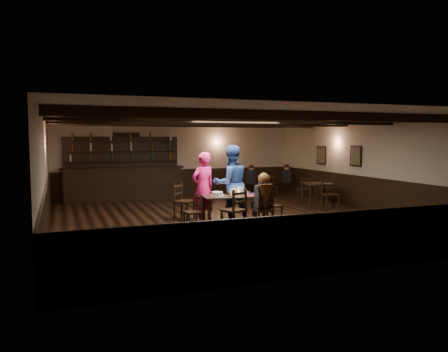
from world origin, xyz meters
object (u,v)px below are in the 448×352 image
object	(u,v)px
chair_near_right	(264,207)
man_blue	(231,184)
bar_counter	(123,179)
dining_table	(234,199)
chair_near_left	(236,207)
cake	(217,194)
woman_pink	(203,188)

from	to	relation	value
chair_near_right	man_blue	distance (m)	1.28
chair_near_right	man_blue	xyz separation A→B (m)	(-0.41, 1.12, 0.46)
chair_near_right	bar_counter	xyz separation A→B (m)	(-2.41, 6.25, 0.20)
dining_table	bar_counter	bearing A→B (deg)	108.80
chair_near_left	cake	bearing A→B (deg)	102.63
dining_table	woman_pink	distance (m)	0.87
woman_pink	cake	bearing A→B (deg)	89.97
dining_table	cake	distance (m)	0.43
woman_pink	man_blue	size ratio (longest dim) A/B	0.91
man_blue	dining_table	bearing A→B (deg)	75.82
man_blue	bar_counter	world-z (taller)	bar_counter
dining_table	chair_near_left	world-z (taller)	chair_near_left
woman_pink	man_blue	distance (m)	0.71
chair_near_right	cake	bearing A→B (deg)	141.65
woman_pink	chair_near_right	bearing A→B (deg)	112.59
chair_near_left	man_blue	xyz separation A→B (m)	(0.33, 1.19, 0.40)
bar_counter	cake	bearing A→B (deg)	-74.88
cake	bar_counter	bearing A→B (deg)	105.12
dining_table	bar_counter	size ratio (longest dim) A/B	0.37
dining_table	chair_near_right	size ratio (longest dim) A/B	1.73
woman_pink	bar_counter	size ratio (longest dim) A/B	0.43
dining_table	man_blue	xyz separation A→B (m)	(0.11, 0.45, 0.32)
chair_near_right	cake	size ratio (longest dim) A/B	2.70
chair_near_right	bar_counter	bearing A→B (deg)	111.12
man_blue	cake	bearing A→B (deg)	36.33
chair_near_left	cake	distance (m)	0.85
dining_table	chair_near_right	xyz separation A→B (m)	(0.51, -0.67, -0.14)
chair_near_left	woman_pink	distance (m)	1.42
chair_near_right	woman_pink	xyz separation A→B (m)	(-1.10, 1.27, 0.37)
man_blue	cake	xyz separation A→B (m)	(-0.51, -0.39, -0.19)
dining_table	man_blue	world-z (taller)	man_blue
chair_near_right	bar_counter	size ratio (longest dim) A/B	0.22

